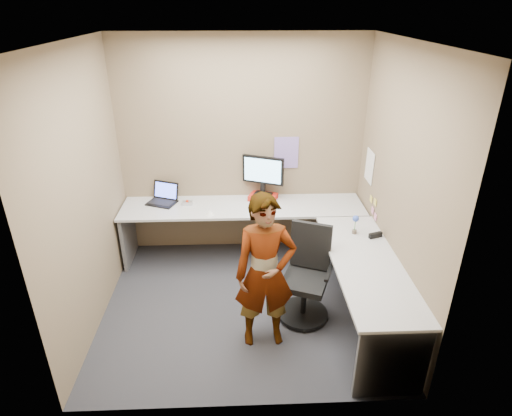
{
  "coord_description": "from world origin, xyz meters",
  "views": [
    {
      "loc": [
        -0.03,
        -3.75,
        3.0
      ],
      "look_at": [
        0.13,
        0.25,
        1.05
      ],
      "focal_mm": 30.0,
      "sensor_mm": 36.0,
      "label": 1
    }
  ],
  "objects_px": {
    "monitor": "(263,172)",
    "office_chair": "(306,281)",
    "person": "(265,273)",
    "desk": "(283,239)"
  },
  "relations": [
    {
      "from": "desk",
      "to": "monitor",
      "type": "distance_m",
      "value": 0.95
    },
    {
      "from": "desk",
      "to": "monitor",
      "type": "height_order",
      "value": "monitor"
    },
    {
      "from": "monitor",
      "to": "office_chair",
      "type": "height_order",
      "value": "monitor"
    },
    {
      "from": "monitor",
      "to": "person",
      "type": "relative_size",
      "value": 0.33
    },
    {
      "from": "office_chair",
      "to": "person",
      "type": "distance_m",
      "value": 0.68
    },
    {
      "from": "office_chair",
      "to": "monitor",
      "type": "bearing_deg",
      "value": 127.27
    },
    {
      "from": "person",
      "to": "office_chair",
      "type": "bearing_deg",
      "value": 34.43
    },
    {
      "from": "monitor",
      "to": "person",
      "type": "xyz_separation_m",
      "value": [
        -0.07,
        -1.7,
        -0.32
      ]
    },
    {
      "from": "desk",
      "to": "person",
      "type": "distance_m",
      "value": 0.96
    },
    {
      "from": "office_chair",
      "to": "person",
      "type": "bearing_deg",
      "value": -119.09
    }
  ]
}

